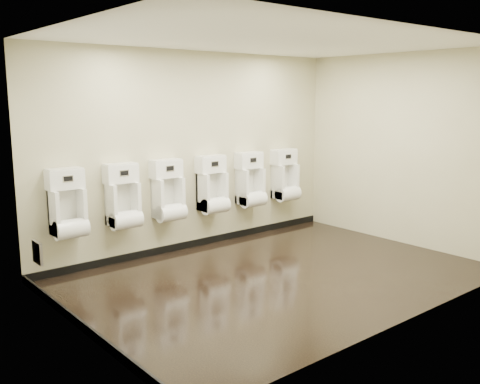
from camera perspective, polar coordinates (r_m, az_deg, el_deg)
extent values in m
cube|color=black|center=(6.65, 4.10, -8.96)|extent=(5.00, 3.50, 0.00)
cube|color=white|center=(6.31, 4.43, 15.83)|extent=(5.00, 3.50, 0.00)
cube|color=#C0BC94|center=(7.67, -4.84, 4.36)|extent=(5.00, 0.02, 2.80)
cube|color=#C0BC94|center=(5.22, 17.68, 1.12)|extent=(5.00, 0.02, 2.80)
cube|color=#C0BC94|center=(4.95, -17.13, 0.68)|extent=(0.02, 3.50, 2.80)
cube|color=#C0BC94|center=(8.25, 16.94, 4.36)|extent=(0.02, 3.50, 2.80)
cube|color=white|center=(4.95, -17.07, 0.68)|extent=(0.01, 3.50, 2.80)
cube|color=black|center=(7.92, -4.65, -5.41)|extent=(5.00, 0.02, 0.10)
cube|color=black|center=(5.34, -16.22, -13.75)|extent=(0.02, 3.50, 0.10)
cube|color=#9E9EA3|center=(6.25, -20.81, -6.06)|extent=(0.03, 0.25, 0.25)
cylinder|color=silver|center=(6.26, -20.65, -6.04)|extent=(0.02, 0.04, 0.04)
cube|color=white|center=(6.73, -17.89, -2.02)|extent=(0.38, 0.28, 0.54)
cube|color=silver|center=(6.80, -18.19, -1.56)|extent=(0.29, 0.01, 0.42)
cylinder|color=white|center=(6.70, -17.56, -3.77)|extent=(0.38, 0.24, 0.24)
cube|color=white|center=(6.69, -18.19, 1.30)|extent=(0.43, 0.20, 0.24)
cube|color=black|center=(6.59, -17.85, 1.36)|extent=(0.11, 0.01, 0.06)
cube|color=silver|center=(6.59, -17.86, 1.36)|extent=(0.13, 0.01, 0.08)
cylinder|color=silver|center=(6.78, -16.47, 1.49)|extent=(0.01, 0.03, 0.03)
cube|color=white|center=(7.02, -12.37, -1.26)|extent=(0.38, 0.28, 0.54)
cube|color=silver|center=(7.09, -12.72, -0.83)|extent=(0.29, 0.01, 0.42)
cylinder|color=white|center=(7.00, -12.03, -2.93)|extent=(0.38, 0.24, 0.24)
cube|color=white|center=(6.99, -12.63, 1.92)|extent=(0.43, 0.20, 0.24)
cube|color=black|center=(6.89, -12.23, 1.99)|extent=(0.11, 0.01, 0.06)
cube|color=silver|center=(6.89, -12.24, 1.99)|extent=(0.13, 0.01, 0.08)
cylinder|color=silver|center=(7.09, -11.05, 2.10)|extent=(0.01, 0.03, 0.03)
cube|color=white|center=(7.35, -7.68, -0.61)|extent=(0.38, 0.28, 0.54)
cube|color=silver|center=(7.42, -8.06, -0.20)|extent=(0.29, 0.01, 0.42)
cylinder|color=white|center=(7.32, -7.33, -2.20)|extent=(0.38, 0.24, 0.24)
cube|color=white|center=(7.32, -7.90, 2.44)|extent=(0.43, 0.20, 0.24)
cube|color=black|center=(7.22, -7.46, 2.51)|extent=(0.11, 0.01, 0.06)
cube|color=silver|center=(7.22, -7.47, 2.51)|extent=(0.13, 0.01, 0.08)
cylinder|color=silver|center=(7.43, -6.46, 2.59)|extent=(0.01, 0.03, 0.03)
cube|color=white|center=(7.76, -2.97, 0.06)|extent=(0.38, 0.28, 0.54)
cube|color=silver|center=(7.83, -3.37, 0.44)|extent=(0.29, 0.01, 0.42)
cylinder|color=white|center=(7.74, -2.62, -1.45)|extent=(0.38, 0.24, 0.24)
cube|color=white|center=(7.73, -3.16, 2.94)|extent=(0.43, 0.20, 0.24)
cube|color=black|center=(7.64, -2.68, 3.01)|extent=(0.11, 0.01, 0.06)
cube|color=silver|center=(7.65, -2.69, 3.01)|extent=(0.13, 0.01, 0.08)
cylinder|color=silver|center=(7.86, -1.87, 3.07)|extent=(0.01, 0.03, 0.03)
cube|color=white|center=(8.21, 1.10, 0.63)|extent=(0.38, 0.28, 0.54)
cube|color=silver|center=(8.27, 0.69, 0.99)|extent=(0.29, 0.01, 0.42)
cylinder|color=white|center=(8.19, 1.44, -0.79)|extent=(0.38, 0.24, 0.24)
cube|color=white|center=(8.18, 0.94, 3.36)|extent=(0.43, 0.20, 0.24)
cube|color=black|center=(8.10, 1.44, 3.43)|extent=(0.11, 0.01, 0.06)
cube|color=silver|center=(8.10, 1.42, 3.43)|extent=(0.13, 0.01, 0.08)
cylinder|color=silver|center=(8.32, 2.09, 3.47)|extent=(0.01, 0.03, 0.03)
cube|color=white|center=(8.71, 4.83, 1.15)|extent=(0.38, 0.28, 0.54)
cube|color=silver|center=(8.77, 4.41, 1.48)|extent=(0.29, 0.01, 0.42)
cylinder|color=white|center=(8.69, 5.15, -0.18)|extent=(0.38, 0.24, 0.24)
cube|color=white|center=(8.68, 4.69, 3.72)|extent=(0.43, 0.20, 0.24)
cube|color=black|center=(8.60, 5.20, 3.79)|extent=(0.11, 0.01, 0.06)
cube|color=silver|center=(8.60, 5.18, 3.79)|extent=(0.13, 0.01, 0.08)
cylinder|color=silver|center=(8.83, 5.72, 3.82)|extent=(0.01, 0.03, 0.03)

